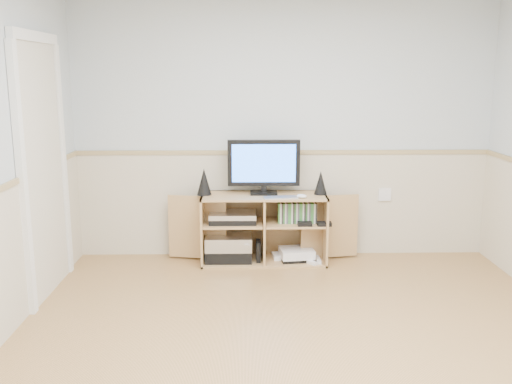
# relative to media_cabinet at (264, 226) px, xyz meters

# --- Properties ---
(room) EXTENTS (4.04, 4.54, 2.54)m
(room) POSITION_rel_media_cabinet_xyz_m (0.14, -1.93, 0.88)
(room) COLOR tan
(room) RESTS_ON ground
(media_cabinet) EXTENTS (1.83, 0.44, 0.65)m
(media_cabinet) POSITION_rel_media_cabinet_xyz_m (0.00, 0.00, 0.00)
(media_cabinet) COLOR tan
(media_cabinet) RESTS_ON floor
(monitor) EXTENTS (0.67, 0.18, 0.51)m
(monitor) POSITION_rel_media_cabinet_xyz_m (-0.00, -0.01, 0.60)
(monitor) COLOR black
(monitor) RESTS_ON media_cabinet
(speaker_left) EXTENTS (0.14, 0.14, 0.25)m
(speaker_left) POSITION_rel_media_cabinet_xyz_m (-0.56, -0.03, 0.44)
(speaker_left) COLOR black
(speaker_left) RESTS_ON media_cabinet
(speaker_right) EXTENTS (0.12, 0.12, 0.22)m
(speaker_right) POSITION_rel_media_cabinet_xyz_m (0.53, -0.03, 0.43)
(speaker_right) COLOR black
(speaker_right) RESTS_ON media_cabinet
(keyboard) EXTENTS (0.32, 0.17, 0.01)m
(keyboard) POSITION_rel_media_cabinet_xyz_m (0.15, -0.19, 0.32)
(keyboard) COLOR silver
(keyboard) RESTS_ON media_cabinet
(mouse) EXTENTS (0.11, 0.10, 0.04)m
(mouse) POSITION_rel_media_cabinet_xyz_m (0.34, -0.19, 0.34)
(mouse) COLOR white
(mouse) RESTS_ON media_cabinet
(av_components) EXTENTS (0.52, 0.33, 0.47)m
(av_components) POSITION_rel_media_cabinet_xyz_m (-0.32, -0.05, -0.11)
(av_components) COLOR black
(av_components) RESTS_ON media_cabinet
(game_consoles) EXTENTS (0.46, 0.30, 0.11)m
(game_consoles) POSITION_rel_media_cabinet_xyz_m (0.30, -0.07, -0.26)
(game_consoles) COLOR white
(game_consoles) RESTS_ON media_cabinet
(game_cases) EXTENTS (0.36, 0.13, 0.19)m
(game_cases) POSITION_rel_media_cabinet_xyz_m (0.31, -0.07, 0.15)
(game_cases) COLOR #3F8C3F
(game_cases) RESTS_ON media_cabinet
(wall_outlet) EXTENTS (0.12, 0.03, 0.12)m
(wall_outlet) POSITION_rel_media_cabinet_xyz_m (1.19, 0.18, 0.27)
(wall_outlet) COLOR white
(wall_outlet) RESTS_ON wall_back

